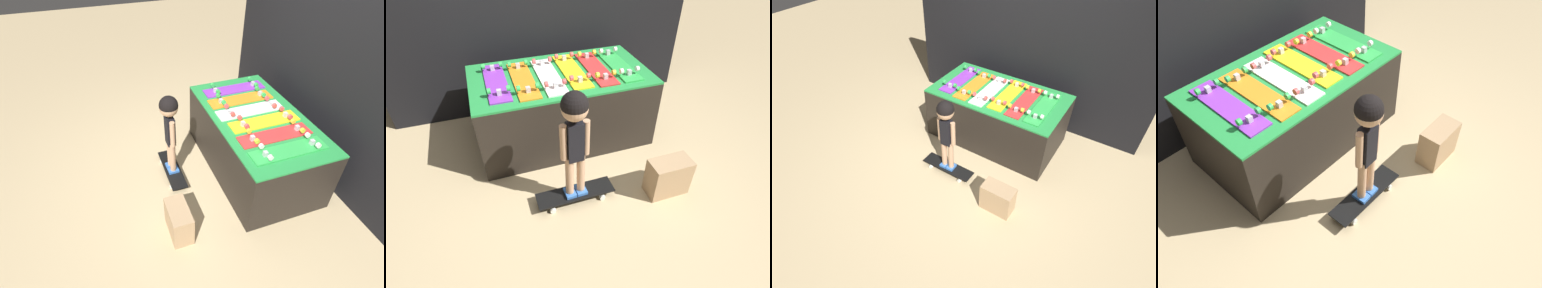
# 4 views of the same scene
# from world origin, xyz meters

# --- Properties ---
(ground_plane) EXTENTS (16.00, 16.00, 0.00)m
(ground_plane) POSITION_xyz_m (0.00, 0.00, 0.00)
(ground_plane) COLOR tan
(back_wall) EXTENTS (3.67, 0.10, 2.27)m
(back_wall) POSITION_xyz_m (0.00, 1.36, 1.14)
(back_wall) COLOR black
(back_wall) RESTS_ON ground_plane
(display_rack) EXTENTS (1.79, 1.00, 0.75)m
(display_rack) POSITION_xyz_m (0.00, 0.60, 0.38)
(display_rack) COLOR black
(display_rack) RESTS_ON ground_plane
(skateboard_purple_on_rack) EXTENTS (0.20, 0.79, 0.09)m
(skateboard_purple_on_rack) POSITION_xyz_m (-0.63, 0.61, 0.77)
(skateboard_purple_on_rack) COLOR purple
(skateboard_purple_on_rack) RESTS_ON display_rack
(skateboard_orange_on_rack) EXTENTS (0.20, 0.79, 0.09)m
(skateboard_orange_on_rack) POSITION_xyz_m (-0.38, 0.57, 0.77)
(skateboard_orange_on_rack) COLOR orange
(skateboard_orange_on_rack) RESTS_ON display_rack
(skateboard_white_on_rack) EXTENTS (0.20, 0.79, 0.09)m
(skateboard_white_on_rack) POSITION_xyz_m (-0.13, 0.57, 0.77)
(skateboard_white_on_rack) COLOR white
(skateboard_white_on_rack) RESTS_ON display_rack
(skateboard_yellow_on_rack) EXTENTS (0.20, 0.79, 0.09)m
(skateboard_yellow_on_rack) POSITION_xyz_m (0.13, 0.61, 0.77)
(skateboard_yellow_on_rack) COLOR yellow
(skateboard_yellow_on_rack) RESTS_ON display_rack
(skateboard_red_on_rack) EXTENTS (0.20, 0.79, 0.09)m
(skateboard_red_on_rack) POSITION_xyz_m (0.38, 0.59, 0.77)
(skateboard_red_on_rack) COLOR red
(skateboard_red_on_rack) RESTS_ON display_rack
(skateboard_green_on_rack) EXTENTS (0.20, 0.79, 0.09)m
(skateboard_green_on_rack) POSITION_xyz_m (0.63, 0.59, 0.77)
(skateboard_green_on_rack) COLOR green
(skateboard_green_on_rack) RESTS_ON display_rack
(skateboard_on_floor) EXTENTS (0.69, 0.19, 0.09)m
(skateboard_on_floor) POSITION_xyz_m (-0.17, -0.38, 0.07)
(skateboard_on_floor) COLOR black
(skateboard_on_floor) RESTS_ON ground_plane
(child) EXTENTS (0.24, 0.20, 1.01)m
(child) POSITION_xyz_m (-0.17, -0.38, 0.80)
(child) COLOR #3870C6
(child) RESTS_ON skateboard_on_floor
(storage_box) EXTENTS (0.37, 0.20, 0.36)m
(storage_box) POSITION_xyz_m (0.65, -0.55, 0.18)
(storage_box) COLOR tan
(storage_box) RESTS_ON ground_plane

